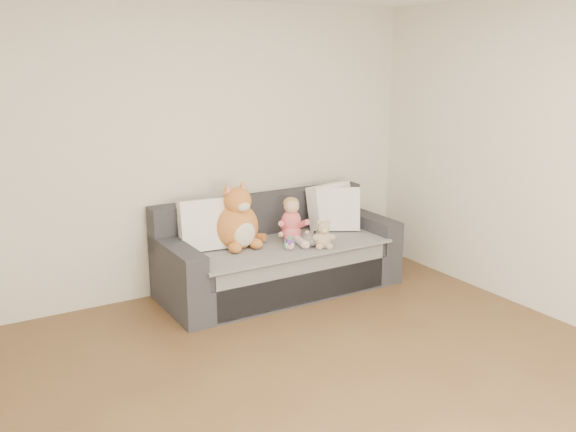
# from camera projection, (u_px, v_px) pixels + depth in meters

# --- Properties ---
(room_shell) EXTENTS (5.00, 5.00, 5.00)m
(room_shell) POSITION_uv_depth(u_px,v_px,m) (324.00, 194.00, 4.06)
(room_shell) COLOR brown
(room_shell) RESTS_ON ground
(sofa) EXTENTS (2.20, 0.94, 0.85)m
(sofa) POSITION_uv_depth(u_px,v_px,m) (278.00, 257.00, 5.97)
(sofa) COLOR #2B2B30
(sofa) RESTS_ON ground
(cushion_left) EXTENTS (0.51, 0.28, 0.46)m
(cushion_left) POSITION_uv_depth(u_px,v_px,m) (207.00, 224.00, 5.63)
(cushion_left) COLOR white
(cushion_left) RESTS_ON sofa
(cushion_right_back) EXTENTS (0.52, 0.31, 0.46)m
(cushion_right_back) POSITION_uv_depth(u_px,v_px,m) (330.00, 206.00, 6.28)
(cushion_right_back) COLOR white
(cushion_right_back) RESTS_ON sofa
(cushion_right_front) EXTENTS (0.50, 0.40, 0.43)m
(cushion_right_front) POSITION_uv_depth(u_px,v_px,m) (336.00, 209.00, 6.23)
(cushion_right_front) COLOR white
(cushion_right_front) RESTS_ON sofa
(toddler) EXTENTS (0.30, 0.42, 0.42)m
(toddler) POSITION_uv_depth(u_px,v_px,m) (292.00, 223.00, 5.85)
(toddler) COLOR #E45075
(toddler) RESTS_ON sofa
(plush_cat) EXTENTS (0.50, 0.43, 0.62)m
(plush_cat) POSITION_uv_depth(u_px,v_px,m) (238.00, 223.00, 5.68)
(plush_cat) COLOR #B97D29
(plush_cat) RESTS_ON sofa
(teddy_bear) EXTENTS (0.20, 0.16, 0.26)m
(teddy_bear) POSITION_uv_depth(u_px,v_px,m) (323.00, 237.00, 5.68)
(teddy_bear) COLOR tan
(teddy_bear) RESTS_ON sofa
(plush_cow) EXTENTS (0.14, 0.20, 0.16)m
(plush_cow) POSITION_uv_depth(u_px,v_px,m) (312.00, 239.00, 5.73)
(plush_cow) COLOR white
(plush_cow) RESTS_ON sofa
(sippy_cup) EXTENTS (0.12, 0.08, 0.13)m
(sippy_cup) POSITION_uv_depth(u_px,v_px,m) (290.00, 242.00, 5.65)
(sippy_cup) COLOR purple
(sippy_cup) RESTS_ON sofa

